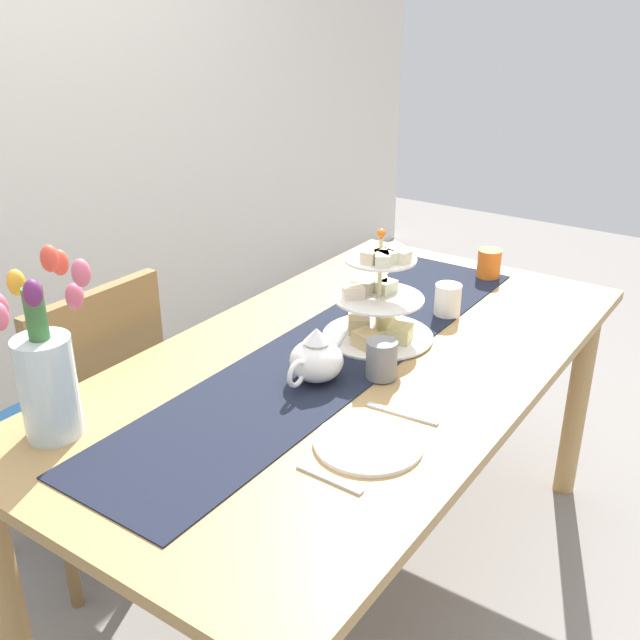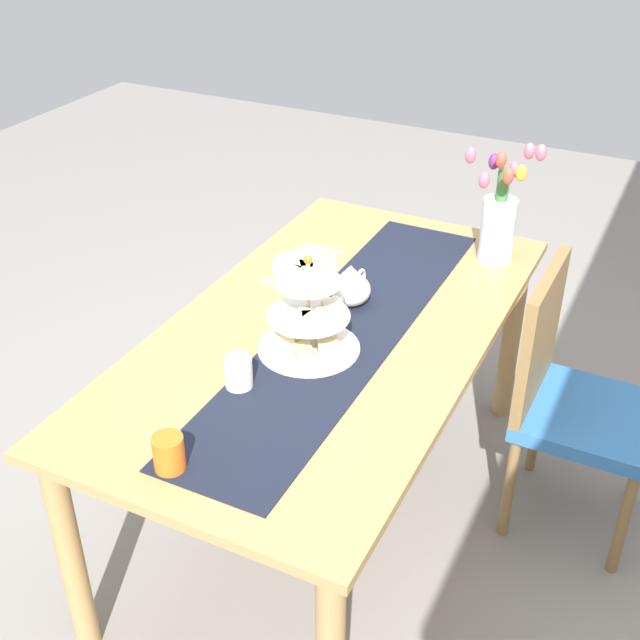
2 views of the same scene
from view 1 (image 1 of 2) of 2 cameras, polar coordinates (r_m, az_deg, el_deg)
name	(u,v)px [view 1 (image 1 of 2)]	position (r m, az deg, el deg)	size (l,w,h in m)	color
ground_plane	(346,580)	(2.34, 2.04, -19.47)	(8.00, 8.00, 0.00)	gray
dining_table	(350,390)	(1.95, 2.32, -5.47)	(1.75, 0.93, 0.75)	tan
chair_left	(82,415)	(2.23, -17.94, -7.04)	(0.42, 0.42, 0.91)	olive
table_runner	(335,351)	(1.92, 1.15, -2.44)	(1.57, 0.34, 0.00)	black
tiered_cake_stand	(378,304)	(1.96, 4.53, 1.26)	(0.30, 0.30, 0.30)	beige
teapot	(316,359)	(1.76, -0.29, -3.02)	(0.24, 0.13, 0.14)	white
tulip_vase	(44,366)	(1.61, -20.56, -3.36)	(0.24, 0.25, 0.43)	silver
dinner_plate_left	(368,443)	(1.55, 3.77, -9.49)	(0.23, 0.23, 0.01)	white
fork_left	(329,479)	(1.45, 0.73, -12.18)	(0.02, 0.15, 0.01)	silver
knife_left	(402,414)	(1.66, 6.38, -7.22)	(0.01, 0.17, 0.01)	silver
mug_grey	(382,359)	(1.78, 4.78, -3.04)	(0.08, 0.08, 0.10)	slate
mug_white_text	(448,300)	(2.15, 9.86, 1.52)	(0.08, 0.08, 0.10)	white
mug_orange	(489,264)	(2.47, 12.95, 4.25)	(0.08, 0.08, 0.10)	orange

